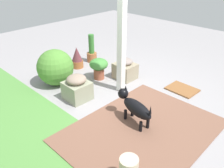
{
  "coord_description": "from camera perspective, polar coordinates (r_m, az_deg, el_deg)",
  "views": [
    {
      "loc": [
        -2.55,
        2.9,
        2.4
      ],
      "look_at": [
        0.1,
        0.18,
        0.36
      ],
      "focal_mm": 38.23,
      "sensor_mm": 36.0,
      "label": 1
    }
  ],
  "objects": [
    {
      "name": "porch_pillar",
      "position": [
        4.41,
        2.33,
        11.04
      ],
      "size": [
        0.12,
        0.12,
        2.19
      ],
      "primitive_type": "cube",
      "color": "white",
      "rests_on": "ground"
    },
    {
      "name": "doormat",
      "position": [
        5.05,
        16.43,
        -1.22
      ],
      "size": [
        0.59,
        0.47,
        0.03
      ],
      "primitive_type": "cube",
      "rotation": [
        0.0,
        0.0,
        -0.04
      ],
      "color": "brown",
      "rests_on": "ground"
    },
    {
      "name": "ground_plane",
      "position": [
        4.55,
        2.46,
        -3.65
      ],
      "size": [
        12.0,
        12.0,
        0.0
      ],
      "primitive_type": "plane",
      "color": "#989396"
    },
    {
      "name": "terracotta_pot_spiky",
      "position": [
        5.82,
        -8.35,
        6.19
      ],
      "size": [
        0.28,
        0.28,
        0.51
      ],
      "color": "#A15A2E",
      "rests_on": "ground"
    },
    {
      "name": "brick_path",
      "position": [
        3.81,
        7.11,
        -10.94
      ],
      "size": [
        1.8,
        2.4,
        0.02
      ],
      "primitive_type": "cube",
      "color": "brown",
      "rests_on": "ground"
    },
    {
      "name": "stone_planter_nearest",
      "position": [
        5.24,
        3.14,
        3.55
      ],
      "size": [
        0.46,
        0.4,
        0.47
      ],
      "color": "gray",
      "rests_on": "ground"
    },
    {
      "name": "terracotta_pot_tall",
      "position": [
        6.13,
        -4.89,
        7.61
      ],
      "size": [
        0.25,
        0.25,
        0.71
      ],
      "color": "#9F5F36",
      "rests_on": "ground"
    },
    {
      "name": "round_shrub",
      "position": [
        5.06,
        -13.41,
        3.88
      ],
      "size": [
        0.75,
        0.75,
        0.75
      ],
      "primitive_type": "sphere",
      "color": "#4F8934",
      "rests_on": "ground"
    },
    {
      "name": "stone_planter_mid",
      "position": [
        4.49,
        -8.36,
        -0.94
      ],
      "size": [
        0.46,
        0.45,
        0.5
      ],
      "color": "gray",
      "rests_on": "ground"
    },
    {
      "name": "terracotta_pot_broad",
      "position": [
        5.19,
        -3.18,
        4.21
      ],
      "size": [
        0.4,
        0.4,
        0.47
      ],
      "color": "#9E5138",
      "rests_on": "ground"
    },
    {
      "name": "dog",
      "position": [
        3.8,
        5.45,
        -5.38
      ],
      "size": [
        0.77,
        0.33,
        0.53
      ],
      "color": "black",
      "rests_on": "ground"
    }
  ]
}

